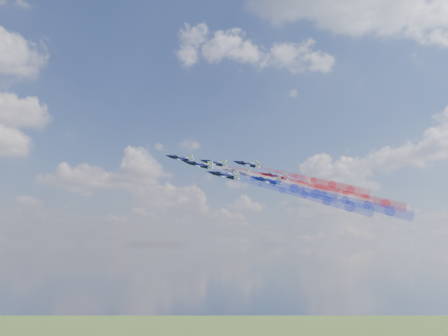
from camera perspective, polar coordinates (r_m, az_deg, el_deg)
jet_lead at (r=185.56m, az=-4.89°, el=1.03°), size 14.34×14.62×7.94m
trail_lead at (r=179.28m, az=2.77°, el=-0.82°), size 30.83×32.62×15.25m
jet_inner_left at (r=171.78m, az=-2.81°, el=0.33°), size 14.34×14.62×7.94m
trail_inner_left at (r=166.62m, az=5.54°, el=-1.69°), size 30.83×32.62×15.25m
jet_inner_right at (r=191.14m, az=-1.10°, el=0.53°), size 14.34×14.62×7.94m
trail_inner_right at (r=186.50m, az=6.41°, el=-1.27°), size 30.83×32.62×15.25m
jet_outer_left at (r=161.45m, az=0.02°, el=-0.85°), size 14.34×14.62×7.94m
trail_outer_left at (r=157.77m, az=8.97°, el=-3.01°), size 30.83×32.62×15.25m
jet_center_third at (r=180.39m, az=1.57°, el=-0.53°), size 14.34×14.62×7.94m
trail_center_third at (r=177.14m, az=9.58°, el=-2.44°), size 30.83×32.62×15.25m
jet_outer_right at (r=196.66m, az=2.61°, el=0.40°), size 14.34×14.62×7.94m
trail_outer_right at (r=193.61m, az=9.95°, el=-1.34°), size 30.83×32.62×15.25m
jet_rear_left at (r=168.03m, az=4.78°, el=-1.42°), size 14.34×14.62×7.94m
trail_rear_left at (r=166.41m, az=13.39°, el=-3.47°), size 30.83×32.62×15.25m
jet_rear_right at (r=187.70m, az=5.71°, el=-0.97°), size 14.34×14.62×7.94m
trail_rear_right at (r=186.24m, az=13.41°, el=-2.80°), size 30.83×32.62×15.25m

